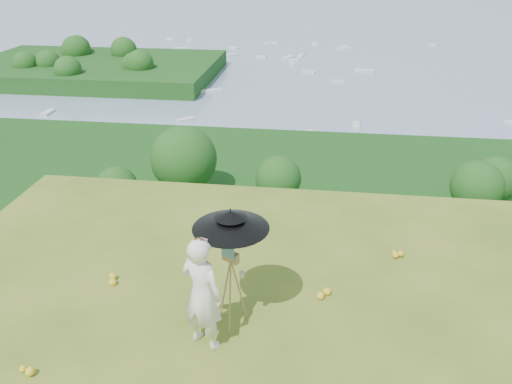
# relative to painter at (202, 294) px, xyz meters

# --- Properties ---
(forest_slope) EXTENTS (140.00, 56.00, 22.00)m
(forest_slope) POSITION_rel_painter_xyz_m (1.60, 33.39, -29.91)
(forest_slope) COLOR #103B11
(forest_slope) RESTS_ON bay_water
(shoreline_tier) EXTENTS (170.00, 28.00, 8.00)m
(shoreline_tier) POSITION_rel_painter_xyz_m (1.60, 73.39, -36.91)
(shoreline_tier) COLOR gray
(shoreline_tier) RESTS_ON bay_water
(bay_water) EXTENTS (700.00, 700.00, 0.00)m
(bay_water) POSITION_rel_painter_xyz_m (1.60, 238.39, -34.91)
(bay_water) COLOR #7689A8
(bay_water) RESTS_ON ground
(peninsula) EXTENTS (90.00, 60.00, 12.00)m
(peninsula) POSITION_rel_painter_xyz_m (-73.40, 153.39, -29.91)
(peninsula) COLOR #103B11
(peninsula) RESTS_ON bay_water
(slope_trees) EXTENTS (110.00, 50.00, 6.00)m
(slope_trees) POSITION_rel_painter_xyz_m (1.60, 33.39, -15.91)
(slope_trees) COLOR #1B4815
(slope_trees) RESTS_ON forest_slope
(harbor_town) EXTENTS (110.00, 22.00, 5.00)m
(harbor_town) POSITION_rel_painter_xyz_m (1.60, 73.39, -30.41)
(harbor_town) COLOR silver
(harbor_town) RESTS_ON shoreline_tier
(moored_boats) EXTENTS (140.00, 140.00, 0.70)m
(moored_boats) POSITION_rel_painter_xyz_m (-10.90, 159.39, -34.56)
(moored_boats) COLOR silver
(moored_boats) RESTS_ON bay_water
(painter) EXTENTS (0.78, 0.66, 1.81)m
(painter) POSITION_rel_painter_xyz_m (0.00, 0.00, 0.00)
(painter) COLOR white
(painter) RESTS_ON ground
(field_easel) EXTENTS (0.72, 0.72, 1.40)m
(field_easel) POSITION_rel_painter_xyz_m (0.32, 0.52, -0.20)
(field_easel) COLOR #A87D46
(field_easel) RESTS_ON ground
(sun_umbrella) EXTENTS (1.39, 1.39, 0.84)m
(sun_umbrella) POSITION_rel_painter_xyz_m (0.33, 0.55, 0.67)
(sun_umbrella) COLOR black
(sun_umbrella) RESTS_ON field_easel
(painter_cap) EXTENTS (0.27, 0.29, 0.10)m
(painter_cap) POSITION_rel_painter_xyz_m (0.00, 0.00, 0.85)
(painter_cap) COLOR #C66C78
(painter_cap) RESTS_ON painter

